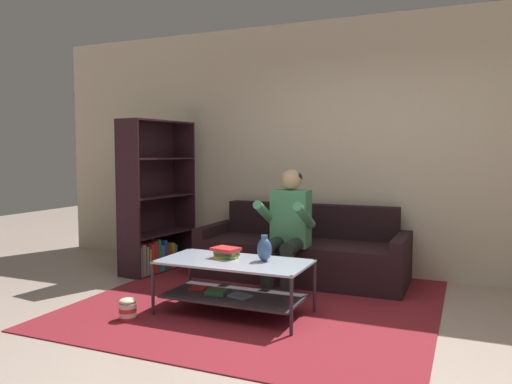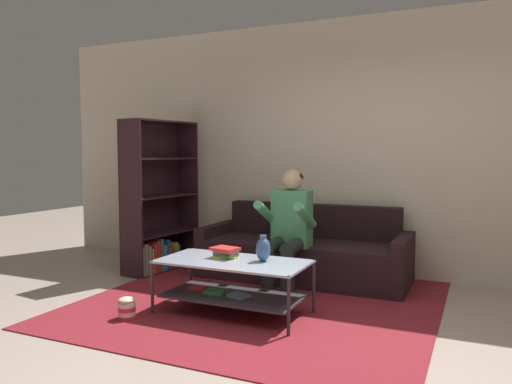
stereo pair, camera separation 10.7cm
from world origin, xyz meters
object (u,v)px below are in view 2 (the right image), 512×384
Objects in this scene: person_seated_center at (288,225)px; book_stack at (226,252)px; popcorn_tub at (127,308)px; coffee_table at (232,278)px; couch at (304,254)px; bookshelf at (156,215)px; vase at (263,249)px.

book_stack is (-0.28, -0.82, -0.14)m from person_seated_center.
coffee_table is at bearing 33.69° from popcorn_tub.
couch is 0.63m from person_seated_center.
vase is at bearing -28.67° from bookshelf.
couch is 8.71× the size of book_stack.
popcorn_tub is (-0.91, -1.39, -0.57)m from person_seated_center.
bookshelf is at bearing 173.77° from person_seated_center.
book_stack is (-0.11, 0.08, 0.21)m from coffee_table.
popcorn_tub is (-0.74, -0.49, -0.22)m from coffee_table.
coffee_table is 4.94× the size of book_stack.
person_seated_center is at bearing 56.80° from popcorn_tub.
bookshelf is (-1.58, 1.08, 0.35)m from coffee_table.
popcorn_tub is at bearing -123.20° from person_seated_center.
couch is 10.05× the size of vase.
book_stack is at bearing -34.42° from bookshelf.
book_stack reaches higher than popcorn_tub.
popcorn_tub is (0.84, -1.58, -0.56)m from bookshelf.
coffee_table is 0.91m from popcorn_tub.
popcorn_tub is at bearing -146.31° from coffee_table.
couch is at bearing 93.60° from vase.
book_stack is at bearing -178.77° from vase.
vase is 0.13× the size of bookshelf.
coffee_table is (-0.17, -0.89, -0.35)m from person_seated_center.
couch is at bearing 78.15° from book_stack.
couch is 1.34m from vase.
popcorn_tub is (-0.91, -1.88, -0.18)m from couch.
person_seated_center reaches higher than book_stack.
bookshelf is at bearing 118.04° from popcorn_tub.
person_seated_center is at bearing -90.00° from couch.
couch is 1.76× the size of coffee_table.
person_seated_center reaches higher than coffee_table.
coffee_table is at bearing -34.50° from bookshelf.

